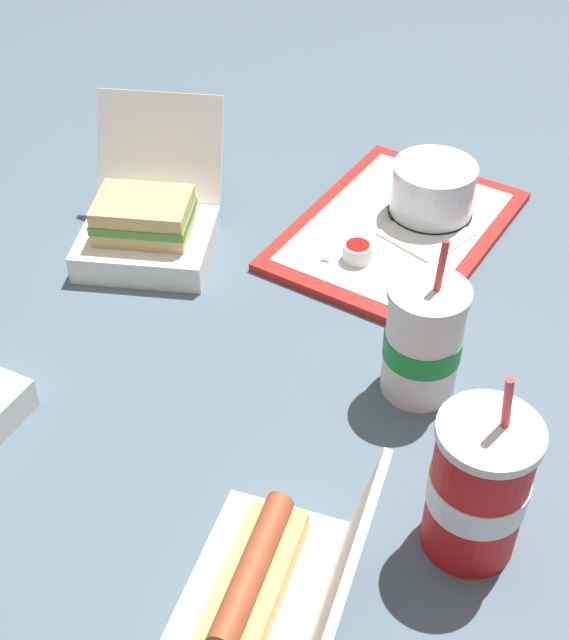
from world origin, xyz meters
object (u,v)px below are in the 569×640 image
(food_tray, at_px, (394,229))
(plastic_fork, at_px, (339,238))
(cake_container, at_px, (433,191))
(clamshell_hotdog_back, at_px, (264,596))
(ketchup_cup, at_px, (357,251))
(soda_cup_back, at_px, (478,487))
(clamshell_sandwich_corner, at_px, (148,224))
(soda_cup_right, at_px, (423,341))

(food_tray, distance_m, plastic_fork, 0.09)
(cake_container, distance_m, clamshell_hotdog_back, 0.68)
(ketchup_cup, height_order, soda_cup_back, soda_cup_back)
(clamshell_sandwich_corner, xyz_separation_m, clamshell_hotdog_back, (-0.41, -0.43, -0.00))
(plastic_fork, bearing_deg, clamshell_sandwich_corner, 114.56)
(food_tray, xyz_separation_m, soda_cup_back, (-0.44, -0.28, 0.08))
(ketchup_cup, height_order, soda_cup_right, soda_cup_right)
(food_tray, relative_size, soda_cup_right, 1.84)
(ketchup_cup, distance_m, plastic_fork, 0.05)
(clamshell_hotdog_back, bearing_deg, ketchup_cup, 17.06)
(food_tray, relative_size, plastic_fork, 3.47)
(food_tray, distance_m, clamshell_hotdog_back, 0.63)
(ketchup_cup, xyz_separation_m, soda_cup_right, (-0.17, -0.16, 0.05))
(soda_cup_back, xyz_separation_m, soda_cup_right, (0.17, 0.13, -0.01))
(cake_container, relative_size, soda_cup_back, 0.54)
(food_tray, xyz_separation_m, cake_container, (0.05, -0.03, 0.04))
(ketchup_cup, relative_size, clamshell_sandwich_corner, 0.15)
(clamshell_hotdog_back, relative_size, soda_cup_right, 1.10)
(cake_container, bearing_deg, plastic_fork, 145.33)
(clamshell_hotdog_back, distance_m, soda_cup_back, 0.22)
(cake_container, xyz_separation_m, clamshell_hotdog_back, (-0.67, -0.11, -0.01))
(soda_cup_back, height_order, soda_cup_right, soda_cup_back)
(ketchup_cup, bearing_deg, clamshell_hotdog_back, -162.94)
(ketchup_cup, xyz_separation_m, clamshell_sandwich_corner, (-0.11, 0.27, 0.02))
(clamshell_sandwich_corner, relative_size, clamshell_hotdog_back, 1.18)
(ketchup_cup, bearing_deg, soda_cup_right, -136.49)
(ketchup_cup, xyz_separation_m, plastic_fork, (0.03, 0.04, -0.01))
(clamshell_sandwich_corner, xyz_separation_m, soda_cup_back, (-0.24, -0.56, 0.04))
(plastic_fork, height_order, soda_cup_right, soda_cup_right)
(clamshell_sandwich_corner, height_order, soda_cup_right, soda_cup_right)
(clamshell_hotdog_back, bearing_deg, clamshell_sandwich_corner, 46.08)
(cake_container, height_order, clamshell_hotdog_back, clamshell_hotdog_back)
(plastic_fork, relative_size, soda_cup_back, 0.49)
(cake_container, relative_size, plastic_fork, 1.10)
(plastic_fork, height_order, soda_cup_back, soda_cup_back)
(clamshell_sandwich_corner, distance_m, clamshell_hotdog_back, 0.59)
(ketchup_cup, relative_size, clamshell_hotdog_back, 0.18)
(clamshell_hotdog_back, height_order, soda_cup_right, soda_cup_right)
(ketchup_cup, distance_m, soda_cup_right, 0.24)
(soda_cup_back, relative_size, soda_cup_right, 1.08)
(food_tray, xyz_separation_m, clamshell_hotdog_back, (-0.62, -0.15, 0.03))
(food_tray, relative_size, ketchup_cup, 9.55)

